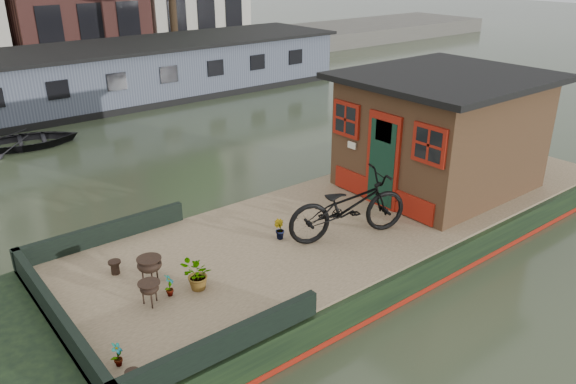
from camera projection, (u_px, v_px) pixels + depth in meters
ground at (363, 240)px, 11.26m from camera, size 120.00×120.00×0.00m
houseboat_hull at (313, 248)px, 10.39m from camera, size 14.01×4.02×0.60m
houseboat_deck at (365, 212)px, 11.02m from camera, size 11.80×3.80×0.05m
bow_bulwark at (117, 293)px, 8.04m from camera, size 3.00×4.00×0.35m
cabin at (441, 131)px, 11.78m from camera, size 4.00×3.50×2.42m
bicycle at (348, 206)px, 9.81m from camera, size 2.37×1.40×1.18m
potted_plant_a at (169, 285)px, 8.22m from camera, size 0.21×0.23×0.36m
potted_plant_b at (279, 229)px, 9.89m from camera, size 0.19×0.22×0.36m
potted_plant_c at (197, 275)px, 8.35m from camera, size 0.58×0.55×0.50m
potted_plant_e at (117, 355)px, 6.82m from camera, size 0.21×0.21×0.34m
brazier_front at (150, 293)px, 8.02m from camera, size 0.35×0.35×0.37m
brazier_rear at (150, 270)px, 8.54m from camera, size 0.51×0.51×0.43m
bollard_port at (115, 267)px, 8.82m from camera, size 0.20×0.20×0.23m
bollard_stbd at (133, 378)px, 6.54m from camera, size 0.18×0.18×0.20m
dinghy at (26, 137)px, 16.60m from camera, size 3.26×2.61×0.60m
far_houseboat at (96, 79)px, 20.96m from camera, size 20.40×4.40×2.11m
quay at (44, 67)px, 25.84m from camera, size 60.00×6.00×0.90m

